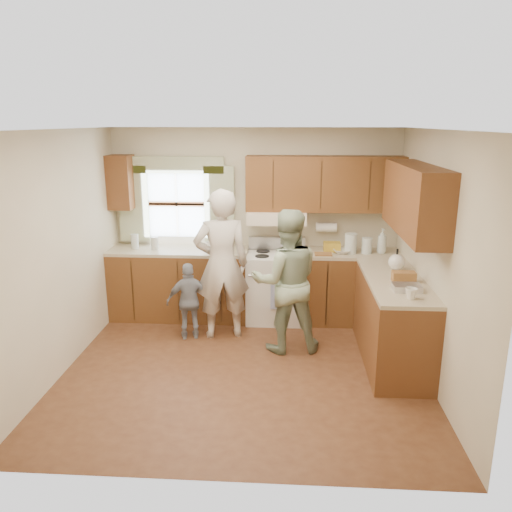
# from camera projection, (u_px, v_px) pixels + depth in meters

# --- Properties ---
(room) EXTENTS (3.80, 3.80, 3.80)m
(room) POSITION_uv_depth(u_px,v_px,m) (244.00, 257.00, 5.04)
(room) COLOR #4D2918
(room) RESTS_ON ground
(kitchen_fixtures) EXTENTS (3.80, 2.25, 2.15)m
(kitchen_fixtures) POSITION_uv_depth(u_px,v_px,m) (301.00, 267.00, 6.15)
(kitchen_fixtures) COLOR #482A0F
(kitchen_fixtures) RESTS_ON ground
(stove) EXTENTS (0.76, 0.67, 1.07)m
(stove) POSITION_uv_depth(u_px,v_px,m) (276.00, 286.00, 6.61)
(stove) COLOR silver
(stove) RESTS_ON ground
(woman_left) EXTENTS (0.75, 0.59, 1.83)m
(woman_left) POSITION_uv_depth(u_px,v_px,m) (222.00, 265.00, 5.97)
(woman_left) COLOR beige
(woman_left) RESTS_ON ground
(woman_right) EXTENTS (0.89, 0.74, 1.65)m
(woman_right) POSITION_uv_depth(u_px,v_px,m) (286.00, 281.00, 5.63)
(woman_right) COLOR #233F24
(woman_right) RESTS_ON ground
(child) EXTENTS (0.59, 0.35, 0.95)m
(child) POSITION_uv_depth(u_px,v_px,m) (190.00, 301.00, 6.01)
(child) COLOR gray
(child) RESTS_ON ground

